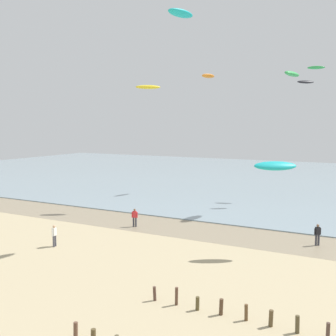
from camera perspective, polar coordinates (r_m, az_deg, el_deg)
name	(u,v)px	position (r m, az deg, el deg)	size (l,w,h in m)	color
wet_sand_strip	(256,238)	(35.46, 12.21, -9.55)	(120.00, 6.14, 0.01)	gray
sea	(320,182)	(72.20, 20.48, -1.79)	(160.00, 70.00, 0.10)	#7F939E
person_by_waterline	(54,235)	(33.35, -15.59, -9.01)	(0.27, 0.56, 1.71)	#4C4C56
person_left_flank	(318,234)	(34.50, 20.17, -8.66)	(0.47, 0.39, 1.71)	#383842
person_right_flank	(135,217)	(38.29, -4.68, -6.85)	(0.54, 0.34, 1.71)	#383842
kite_aloft_0	(306,82)	(51.43, 18.66, 11.32)	(2.07, 0.66, 0.33)	black
kite_aloft_1	(181,13)	(34.01, 1.77, 20.80)	(2.74, 0.88, 0.44)	#19B2B7
kite_aloft_2	(275,166)	(30.37, 14.75, 0.29)	(3.11, 0.99, 0.50)	#19B2B7
kite_aloft_5	(292,74)	(46.15, 16.93, 12.47)	(3.26, 1.04, 0.52)	green
kite_aloft_6	(316,68)	(55.95, 19.99, 13.05)	(2.13, 0.68, 0.34)	green
kite_aloft_7	(208,76)	(58.43, 5.63, 12.68)	(2.75, 0.88, 0.44)	orange
kite_aloft_8	(148,87)	(45.90, -2.81, 11.23)	(2.75, 0.88, 0.44)	yellow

